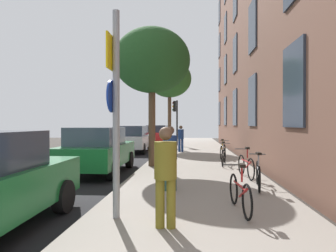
{
  "coord_description": "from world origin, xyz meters",
  "views": [
    {
      "loc": [
        0.92,
        -0.56,
        1.75
      ],
      "look_at": [
        0.06,
        10.05,
        1.67
      ],
      "focal_mm": 31.68,
      "sensor_mm": 36.0,
      "label": 1
    }
  ],
  "objects_px": {
    "bicycle_2": "(246,166)",
    "car_3": "(158,134)",
    "tree_near": "(152,61)",
    "car_1": "(98,150)",
    "tree_far": "(170,79)",
    "car_2": "(134,139)",
    "pedestrian_1": "(170,154)",
    "pedestrian_2": "(181,137)",
    "bicycle_1": "(258,174)",
    "bicycle_0": "(240,193)",
    "traffic_light": "(176,114)",
    "sign_post": "(115,103)",
    "bicycle_4": "(223,151)",
    "pedestrian_0": "(166,170)",
    "bicycle_3": "(224,156)"
  },
  "relations": [
    {
      "from": "bicycle_3",
      "to": "pedestrian_0",
      "type": "height_order",
      "value": "pedestrian_0"
    },
    {
      "from": "bicycle_1",
      "to": "car_1",
      "type": "height_order",
      "value": "car_1"
    },
    {
      "from": "tree_near",
      "to": "pedestrian_1",
      "type": "distance_m",
      "value": 5.32
    },
    {
      "from": "tree_far",
      "to": "car_3",
      "type": "bearing_deg",
      "value": 105.2
    },
    {
      "from": "tree_near",
      "to": "car_1",
      "type": "xyz_separation_m",
      "value": [
        -1.76,
        -1.16,
        -3.33
      ]
    },
    {
      "from": "tree_far",
      "to": "car_2",
      "type": "bearing_deg",
      "value": -130.87
    },
    {
      "from": "pedestrian_2",
      "to": "sign_post",
      "type": "bearing_deg",
      "value": -93.2
    },
    {
      "from": "traffic_light",
      "to": "pedestrian_0",
      "type": "bearing_deg",
      "value": -87.34
    },
    {
      "from": "pedestrian_2",
      "to": "tree_near",
      "type": "bearing_deg",
      "value": -98.57
    },
    {
      "from": "bicycle_2",
      "to": "car_2",
      "type": "bearing_deg",
      "value": 120.4
    },
    {
      "from": "tree_near",
      "to": "car_1",
      "type": "relative_size",
      "value": 1.27
    },
    {
      "from": "bicycle_0",
      "to": "car_1",
      "type": "relative_size",
      "value": 0.39
    },
    {
      "from": "tree_near",
      "to": "pedestrian_1",
      "type": "xyz_separation_m",
      "value": [
        1.01,
        -4.16,
        -3.15
      ]
    },
    {
      "from": "bicycle_2",
      "to": "bicycle_4",
      "type": "height_order",
      "value": "bicycle_2"
    },
    {
      "from": "bicycle_3",
      "to": "car_3",
      "type": "bearing_deg",
      "value": 107.22
    },
    {
      "from": "pedestrian_2",
      "to": "bicycle_1",
      "type": "bearing_deg",
      "value": -76.5
    },
    {
      "from": "tree_near",
      "to": "car_1",
      "type": "bearing_deg",
      "value": -146.62
    },
    {
      "from": "pedestrian_2",
      "to": "pedestrian_0",
      "type": "bearing_deg",
      "value": -88.91
    },
    {
      "from": "traffic_light",
      "to": "car_3",
      "type": "bearing_deg",
      "value": 119.06
    },
    {
      "from": "sign_post",
      "to": "pedestrian_0",
      "type": "distance_m",
      "value": 1.5
    },
    {
      "from": "bicycle_0",
      "to": "traffic_light",
      "type": "bearing_deg",
      "value": 97.2
    },
    {
      "from": "tree_near",
      "to": "bicycle_4",
      "type": "distance_m",
      "value": 5.51
    },
    {
      "from": "traffic_light",
      "to": "tree_far",
      "type": "xyz_separation_m",
      "value": [
        -0.3,
        -2.12,
        2.35
      ]
    },
    {
      "from": "bicycle_4",
      "to": "pedestrian_1",
      "type": "bearing_deg",
      "value": -105.99
    },
    {
      "from": "sign_post",
      "to": "car_1",
      "type": "relative_size",
      "value": 0.86
    },
    {
      "from": "tree_far",
      "to": "bicycle_2",
      "type": "relative_size",
      "value": 3.72
    },
    {
      "from": "bicycle_4",
      "to": "bicycle_1",
      "type": "bearing_deg",
      "value": -88.15
    },
    {
      "from": "car_1",
      "to": "car_3",
      "type": "bearing_deg",
      "value": 88.73
    },
    {
      "from": "tree_far",
      "to": "bicycle_1",
      "type": "distance_m",
      "value": 13.77
    },
    {
      "from": "bicycle_1",
      "to": "tree_far",
      "type": "bearing_deg",
      "value": 104.21
    },
    {
      "from": "sign_post",
      "to": "bicycle_4",
      "type": "height_order",
      "value": "sign_post"
    },
    {
      "from": "bicycle_1",
      "to": "pedestrian_1",
      "type": "distance_m",
      "value": 2.3
    },
    {
      "from": "sign_post",
      "to": "tree_far",
      "type": "xyz_separation_m",
      "value": [
        -0.21,
        15.24,
        2.7
      ]
    },
    {
      "from": "bicycle_2",
      "to": "car_2",
      "type": "height_order",
      "value": "car_2"
    },
    {
      "from": "bicycle_2",
      "to": "pedestrian_2",
      "type": "bearing_deg",
      "value": 105.6
    },
    {
      "from": "bicycle_3",
      "to": "pedestrian_2",
      "type": "height_order",
      "value": "pedestrian_2"
    },
    {
      "from": "traffic_light",
      "to": "pedestrian_2",
      "type": "xyz_separation_m",
      "value": [
        0.59,
        -5.14,
        -1.47
      ]
    },
    {
      "from": "bicycle_0",
      "to": "pedestrian_2",
      "type": "distance_m",
      "value": 11.81
    },
    {
      "from": "pedestrian_1",
      "to": "pedestrian_2",
      "type": "xyz_separation_m",
      "value": [
        -0.12,
        10.08,
        -0.02
      ]
    },
    {
      "from": "pedestrian_0",
      "to": "car_3",
      "type": "bearing_deg",
      "value": 96.95
    },
    {
      "from": "tree_far",
      "to": "bicycle_0",
      "type": "distance_m",
      "value": 15.53
    },
    {
      "from": "tree_far",
      "to": "car_2",
      "type": "distance_m",
      "value": 5.03
    },
    {
      "from": "sign_post",
      "to": "pedestrian_0",
      "type": "xyz_separation_m",
      "value": [
        0.92,
        -0.45,
        -1.09
      ]
    },
    {
      "from": "pedestrian_2",
      "to": "bicycle_4",
      "type": "bearing_deg",
      "value": -56.13
    },
    {
      "from": "bicycle_2",
      "to": "car_3",
      "type": "distance_m",
      "value": 17.04
    },
    {
      "from": "tree_far",
      "to": "car_2",
      "type": "relative_size",
      "value": 1.42
    },
    {
      "from": "bicycle_2",
      "to": "bicycle_3",
      "type": "xyz_separation_m",
      "value": [
        -0.37,
        2.79,
        -0.0
      ]
    },
    {
      "from": "bicycle_0",
      "to": "bicycle_1",
      "type": "xyz_separation_m",
      "value": [
        0.78,
        2.04,
        0.01
      ]
    },
    {
      "from": "bicycle_3",
      "to": "sign_post",
      "type": "bearing_deg",
      "value": -110.72
    },
    {
      "from": "traffic_light",
      "to": "pedestrian_1",
      "type": "relative_size",
      "value": 2.17
    }
  ]
}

